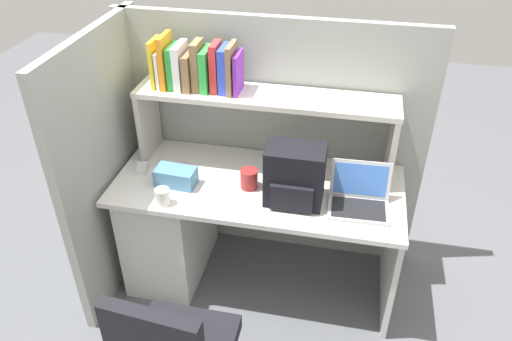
% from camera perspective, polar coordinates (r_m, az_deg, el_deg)
% --- Properties ---
extents(ground_plane, '(8.00, 8.00, 0.00)m').
position_cam_1_polar(ground_plane, '(3.26, 0.18, -11.98)').
color(ground_plane, '#595B60').
extents(desk, '(1.60, 0.70, 0.73)m').
position_cam_1_polar(desk, '(3.07, -6.98, -5.57)').
color(desk, silver).
rests_on(desk, ground_plane).
extents(cubicle_partition_rear, '(1.84, 0.05, 1.55)m').
position_cam_1_polar(cubicle_partition_rear, '(3.07, 1.64, 3.23)').
color(cubicle_partition_rear, '#939991').
rests_on(cubicle_partition_rear, ground_plane).
extents(cubicle_partition_left, '(0.05, 1.06, 1.55)m').
position_cam_1_polar(cubicle_partition_left, '(2.98, -16.22, 0.67)').
color(cubicle_partition_left, '#939991').
rests_on(cubicle_partition_left, ground_plane).
extents(overhead_hutch, '(1.44, 0.28, 0.45)m').
position_cam_1_polar(overhead_hutch, '(2.77, 1.06, 6.83)').
color(overhead_hutch, '#BCB7AC').
rests_on(overhead_hutch, desk).
extents(reference_books_on_shelf, '(0.48, 0.18, 0.29)m').
position_cam_1_polar(reference_books_on_shelf, '(2.76, -6.75, 11.61)').
color(reference_books_on_shelf, yellow).
rests_on(reference_books_on_shelf, overhead_hutch).
extents(laptop, '(0.32, 0.27, 0.22)m').
position_cam_1_polar(laptop, '(2.65, 11.65, -3.08)').
color(laptop, '#B7BABF').
rests_on(laptop, desk).
extents(backpack, '(0.30, 0.23, 0.32)m').
position_cam_1_polar(backpack, '(2.58, 4.43, -0.66)').
color(backpack, black).
rests_on(backpack, desk).
extents(computer_mouse, '(0.08, 0.11, 0.03)m').
position_cam_1_polar(computer_mouse, '(2.95, -12.86, 0.26)').
color(computer_mouse, silver).
rests_on(computer_mouse, desk).
extents(paper_cup, '(0.08, 0.08, 0.09)m').
position_cam_1_polar(paper_cup, '(2.65, -10.58, -2.94)').
color(paper_cup, white).
rests_on(paper_cup, desk).
extents(tissue_box, '(0.23, 0.13, 0.10)m').
position_cam_1_polar(tissue_box, '(2.79, -9.11, -0.68)').
color(tissue_box, teal).
rests_on(tissue_box, desk).
extents(snack_canister, '(0.10, 0.10, 0.11)m').
position_cam_1_polar(snack_canister, '(2.72, -0.79, -0.95)').
color(snack_canister, maroon).
rests_on(snack_canister, desk).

